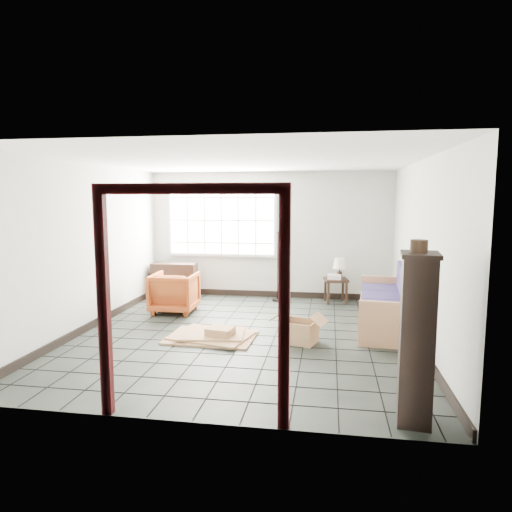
% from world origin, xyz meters
% --- Properties ---
extents(ground, '(5.50, 5.50, 0.00)m').
position_xyz_m(ground, '(0.00, 0.00, 0.00)').
color(ground, black).
rests_on(ground, ground).
extents(room_shell, '(5.02, 5.52, 2.61)m').
position_xyz_m(room_shell, '(0.00, 0.03, 1.68)').
color(room_shell, '#AEB2AB').
rests_on(room_shell, ground).
extents(window_panel, '(2.32, 0.08, 1.52)m').
position_xyz_m(window_panel, '(-1.00, 2.70, 1.60)').
color(window_panel, silver).
rests_on(window_panel, ground).
extents(doorway_trim, '(1.80, 0.08, 2.20)m').
position_xyz_m(doorway_trim, '(0.00, -2.70, 1.38)').
color(doorway_trim, '#340C0E').
rests_on(doorway_trim, ground).
extents(futon_sofa, '(0.99, 2.23, 0.96)m').
position_xyz_m(futon_sofa, '(2.22, 0.75, 0.35)').
color(futon_sofa, '#A86D4C').
rests_on(futon_sofa, ground).
extents(armchair, '(0.79, 0.75, 0.80)m').
position_xyz_m(armchair, '(-1.53, 1.18, 0.40)').
color(armchair, '#924F15').
rests_on(armchair, ground).
extents(side_table, '(0.51, 0.51, 0.49)m').
position_xyz_m(side_table, '(1.38, 2.40, 0.40)').
color(side_table, black).
rests_on(side_table, ground).
extents(table_lamp, '(0.29, 0.29, 0.40)m').
position_xyz_m(table_lamp, '(1.44, 2.41, 0.77)').
color(table_lamp, black).
rests_on(table_lamp, side_table).
extents(projector, '(0.27, 0.22, 0.09)m').
position_xyz_m(projector, '(1.34, 2.33, 0.53)').
color(projector, silver).
rests_on(projector, side_table).
extents(floor_lamp, '(0.40, 0.36, 1.49)m').
position_xyz_m(floor_lamp, '(0.31, 2.33, 0.80)').
color(floor_lamp, black).
rests_on(floor_lamp, ground).
extents(console_shelf, '(0.93, 0.39, 0.72)m').
position_xyz_m(console_shelf, '(-1.95, 2.40, 0.36)').
color(console_shelf, black).
rests_on(console_shelf, ground).
extents(tall_shelf, '(0.38, 0.46, 1.59)m').
position_xyz_m(tall_shelf, '(2.03, -2.40, 0.81)').
color(tall_shelf, black).
rests_on(tall_shelf, ground).
extents(pot, '(0.17, 0.17, 0.11)m').
position_xyz_m(pot, '(2.02, -2.40, 1.64)').
color(pot, black).
rests_on(pot, tall_shelf).
extents(open_box, '(0.85, 0.59, 0.44)m').
position_xyz_m(open_box, '(0.82, -0.22, 0.16)').
color(open_box, '#997149').
rests_on(open_box, ground).
extents(cardboard_pile, '(1.31, 1.06, 0.19)m').
position_xyz_m(cardboard_pile, '(-0.45, -0.24, 0.05)').
color(cardboard_pile, '#997149').
rests_on(cardboard_pile, ground).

